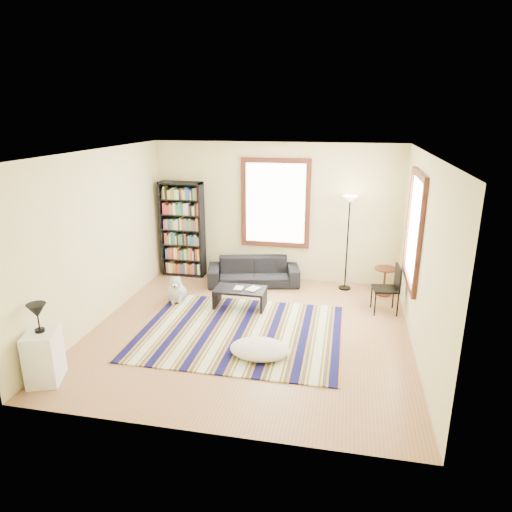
% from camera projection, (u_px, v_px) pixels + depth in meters
% --- Properties ---
extents(floor, '(5.00, 5.00, 0.10)m').
position_uv_depth(floor, '(250.00, 333.00, 7.34)').
color(floor, '#A66D4C').
rests_on(floor, ground).
extents(ceiling, '(5.00, 5.00, 0.10)m').
position_uv_depth(ceiling, '(249.00, 149.00, 6.47)').
color(ceiling, white).
rests_on(ceiling, floor).
extents(wall_back, '(5.00, 0.10, 2.80)m').
position_uv_depth(wall_back, '(276.00, 212.00, 9.29)').
color(wall_back, beige).
rests_on(wall_back, floor).
extents(wall_front, '(5.00, 0.10, 2.80)m').
position_uv_depth(wall_front, '(195.00, 318.00, 4.52)').
color(wall_front, beige).
rests_on(wall_front, floor).
extents(wall_left, '(0.10, 5.00, 2.80)m').
position_uv_depth(wall_left, '(96.00, 238.00, 7.39)').
color(wall_left, beige).
rests_on(wall_left, floor).
extents(wall_right, '(0.10, 5.00, 2.80)m').
position_uv_depth(wall_right, '(426.00, 257.00, 6.42)').
color(wall_right, beige).
rests_on(wall_right, floor).
extents(window_back, '(1.20, 0.06, 1.60)m').
position_uv_depth(window_back, '(275.00, 203.00, 9.15)').
color(window_back, white).
rests_on(window_back, wall_back).
extents(window_right, '(0.06, 1.20, 1.60)m').
position_uv_depth(window_right, '(414.00, 229.00, 7.13)').
color(window_right, white).
rests_on(window_right, wall_right).
extents(rug, '(3.20, 2.56, 0.02)m').
position_uv_depth(rug, '(240.00, 332.00, 7.26)').
color(rug, '#0C0B3B').
rests_on(rug, floor).
extents(sofa, '(1.11, 1.94, 0.53)m').
position_uv_depth(sofa, '(253.00, 272.00, 9.23)').
color(sofa, black).
rests_on(sofa, floor).
extents(bookshelf, '(0.90, 0.30, 2.00)m').
position_uv_depth(bookshelf, '(183.00, 229.00, 9.56)').
color(bookshelf, black).
rests_on(bookshelf, floor).
extents(coffee_table, '(0.95, 0.59, 0.36)m').
position_uv_depth(coffee_table, '(240.00, 298.00, 8.13)').
color(coffee_table, black).
rests_on(coffee_table, floor).
extents(book_a, '(0.16, 0.21, 0.02)m').
position_uv_depth(book_a, '(234.00, 288.00, 8.10)').
color(book_a, beige).
rests_on(book_a, coffee_table).
extents(book_b, '(0.26, 0.30, 0.02)m').
position_uv_depth(book_b, '(249.00, 288.00, 8.10)').
color(book_b, beige).
rests_on(book_b, coffee_table).
extents(floor_cushion, '(1.04, 0.93, 0.22)m').
position_uv_depth(floor_cushion, '(260.00, 349.00, 6.53)').
color(floor_cushion, silver).
rests_on(floor_cushion, floor).
extents(floor_lamp, '(0.31, 0.31, 1.86)m').
position_uv_depth(floor_lamp, '(347.00, 244.00, 8.78)').
color(floor_lamp, black).
rests_on(floor_lamp, floor).
extents(side_table, '(0.51, 0.51, 0.54)m').
position_uv_depth(side_table, '(384.00, 281.00, 8.69)').
color(side_table, '#4B1E12').
rests_on(side_table, floor).
extents(folding_chair, '(0.47, 0.45, 0.86)m').
position_uv_depth(folding_chair, '(385.00, 289.00, 7.88)').
color(folding_chair, black).
rests_on(folding_chair, floor).
extents(white_cabinet, '(0.52, 0.59, 0.70)m').
position_uv_depth(white_cabinet, '(44.00, 356.00, 5.86)').
color(white_cabinet, white).
rests_on(white_cabinet, floor).
extents(table_lamp, '(0.26, 0.26, 0.38)m').
position_uv_depth(table_lamp, '(38.00, 318.00, 5.70)').
color(table_lamp, black).
rests_on(table_lamp, white_cabinet).
extents(dog, '(0.53, 0.64, 0.55)m').
position_uv_depth(dog, '(177.00, 288.00, 8.35)').
color(dog, silver).
rests_on(dog, floor).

